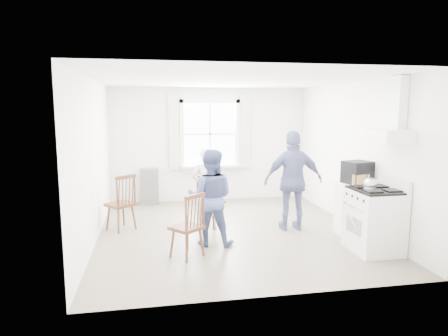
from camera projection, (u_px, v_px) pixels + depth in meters
room_shell at (231, 158)px, 6.80m from camera, size 4.62×5.12×2.64m
window_assembly at (210, 138)px, 9.16m from camera, size 1.88×0.24×1.70m
range_hood at (390, 124)px, 5.77m from camera, size 0.45×0.76×0.94m
shelf_unit at (149, 186)px, 8.95m from camera, size 0.40×0.30×0.80m
gas_stove at (374, 220)px, 5.95m from camera, size 0.68×0.76×1.12m
kettle at (370, 184)px, 5.79m from camera, size 0.19×0.19×0.26m
low_cabinet at (355, 210)px, 6.65m from camera, size 0.50×0.55×0.90m
stereo_stack at (358, 172)px, 6.59m from camera, size 0.49×0.46×0.37m
cardboard_box at (361, 180)px, 6.44m from camera, size 0.32×0.28×0.17m
windsor_chair_a at (124, 197)px, 6.93m from camera, size 0.59×0.59×1.01m
windsor_chair_b at (207, 195)px, 7.15m from camera, size 0.56×0.56×0.96m
windsor_chair_c at (192, 219)px, 5.64m from camera, size 0.56×0.56×0.96m
person_left at (206, 189)px, 7.05m from camera, size 0.57×0.57×1.45m
person_mid at (211, 198)px, 6.21m from camera, size 0.91×0.91×1.51m
person_right at (293, 181)px, 6.97m from camera, size 1.10×1.10×1.76m
potted_plant at (208, 158)px, 9.13m from camera, size 0.18×0.18×0.31m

